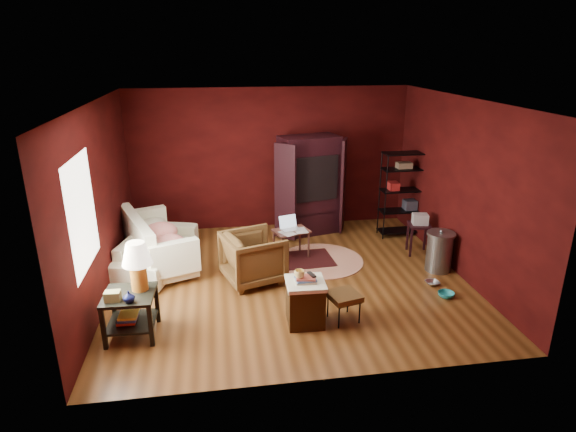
% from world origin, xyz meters
% --- Properties ---
extents(room, '(5.54, 5.04, 2.84)m').
position_xyz_m(room, '(-0.04, -0.01, 1.40)').
color(room, brown).
rests_on(room, ground).
extents(sofa, '(1.14, 2.13, 0.80)m').
position_xyz_m(sofa, '(-2.13, 0.84, 0.40)').
color(sofa, white).
rests_on(sofa, ground).
extents(armchair, '(1.02, 1.05, 0.88)m').
position_xyz_m(armchair, '(-0.58, 0.03, 0.44)').
color(armchair, black).
rests_on(armchair, ground).
extents(pet_bowl_steel, '(0.22, 0.07, 0.21)m').
position_xyz_m(pet_bowl_steel, '(2.17, -0.54, 0.11)').
color(pet_bowl_steel, '#B5B8BC').
rests_on(pet_bowl_steel, ground).
extents(pet_bowl_turquoise, '(0.25, 0.17, 0.24)m').
position_xyz_m(pet_bowl_turquoise, '(2.20, -0.94, 0.12)').
color(pet_bowl_turquoise, teal).
rests_on(pet_bowl_turquoise, ground).
extents(vase, '(0.16, 0.17, 0.14)m').
position_xyz_m(vase, '(-2.21, -1.47, 0.66)').
color(vase, '#0C123F').
rests_on(vase, side_table).
extents(mug, '(0.15, 0.12, 0.13)m').
position_xyz_m(mug, '(-0.09, -1.33, 0.75)').
color(mug, '#F5D578').
rests_on(mug, hamper).
extents(side_table, '(0.65, 0.65, 1.24)m').
position_xyz_m(side_table, '(-2.18, -1.20, 0.74)').
color(side_table, black).
rests_on(side_table, ground).
extents(sofa_cushions, '(1.42, 2.13, 0.83)m').
position_xyz_m(sofa_cushions, '(-2.15, 0.84, 0.41)').
color(sofa_cushions, white).
rests_on(sofa_cushions, sofa).
extents(hamper, '(0.52, 0.52, 0.71)m').
position_xyz_m(hamper, '(-0.00, -1.31, 0.32)').
color(hamper, '#3D240E').
rests_on(hamper, ground).
extents(footstool, '(0.48, 0.48, 0.40)m').
position_xyz_m(footstool, '(0.53, -1.32, 0.35)').
color(footstool, black).
rests_on(footstool, ground).
extents(rug_round, '(1.84, 1.84, 0.01)m').
position_xyz_m(rug_round, '(0.63, 0.60, 0.01)').
color(rug_round, beige).
rests_on(rug_round, ground).
extents(rug_oriental, '(1.20, 0.84, 0.01)m').
position_xyz_m(rug_oriental, '(0.27, 0.66, 0.02)').
color(rug_oriental, '#461214').
rests_on(rug_oriental, ground).
extents(laptop_desk, '(0.69, 0.59, 0.73)m').
position_xyz_m(laptop_desk, '(0.15, 0.84, 0.45)').
color(laptop_desk, brown).
rests_on(laptop_desk, ground).
extents(tv_armoire, '(1.48, 1.01, 1.92)m').
position_xyz_m(tv_armoire, '(0.70, 1.99, 1.00)').
color(tv_armoire, black).
rests_on(tv_armoire, ground).
extents(wire_shelving, '(0.81, 0.36, 1.66)m').
position_xyz_m(wire_shelving, '(2.44, 1.56, 0.91)').
color(wire_shelving, black).
rests_on(wire_shelving, ground).
extents(small_stand, '(0.44, 0.44, 0.74)m').
position_xyz_m(small_stand, '(2.43, 0.66, 0.56)').
color(small_stand, black).
rests_on(small_stand, ground).
extents(trash_can, '(0.51, 0.51, 0.72)m').
position_xyz_m(trash_can, '(2.49, -0.05, 0.34)').
color(trash_can, gray).
rests_on(trash_can, ground).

